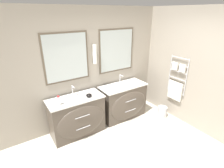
{
  "coord_description": "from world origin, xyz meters",
  "views": [
    {
      "loc": [
        -1.74,
        -1.41,
        2.48
      ],
      "look_at": [
        0.08,
        1.36,
        1.1
      ],
      "focal_mm": 28.0,
      "sensor_mm": 36.0,
      "label": 1
    }
  ],
  "objects_px": {
    "amenity_bowl": "(89,95)",
    "waste_bin": "(162,112)",
    "vanity_right": "(124,101)",
    "toiletry_bottle": "(59,101)",
    "vanity_left": "(78,116)"
  },
  "relations": [
    {
      "from": "toiletry_bottle",
      "to": "amenity_bowl",
      "type": "height_order",
      "value": "toiletry_bottle"
    },
    {
      "from": "vanity_left",
      "to": "amenity_bowl",
      "type": "xyz_separation_m",
      "value": [
        0.26,
        -0.06,
        0.45
      ]
    },
    {
      "from": "vanity_right",
      "to": "amenity_bowl",
      "type": "height_order",
      "value": "amenity_bowl"
    },
    {
      "from": "amenity_bowl",
      "to": "waste_bin",
      "type": "xyz_separation_m",
      "value": [
        1.77,
        -0.48,
        -0.74
      ]
    },
    {
      "from": "toiletry_bottle",
      "to": "amenity_bowl",
      "type": "xyz_separation_m",
      "value": [
        0.62,
        -0.01,
        -0.05
      ]
    },
    {
      "from": "vanity_right",
      "to": "toiletry_bottle",
      "type": "bearing_deg",
      "value": -178.13
    },
    {
      "from": "vanity_left",
      "to": "toiletry_bottle",
      "type": "bearing_deg",
      "value": -171.85
    },
    {
      "from": "toiletry_bottle",
      "to": "waste_bin",
      "type": "distance_m",
      "value": 2.56
    },
    {
      "from": "waste_bin",
      "to": "vanity_right",
      "type": "bearing_deg",
      "value": 146.01
    },
    {
      "from": "vanity_left",
      "to": "toiletry_bottle",
      "type": "relative_size",
      "value": 6.17
    },
    {
      "from": "vanity_left",
      "to": "waste_bin",
      "type": "bearing_deg",
      "value": -15.12
    },
    {
      "from": "toiletry_bottle",
      "to": "waste_bin",
      "type": "relative_size",
      "value": 0.67
    },
    {
      "from": "vanity_left",
      "to": "toiletry_bottle",
      "type": "distance_m",
      "value": 0.62
    },
    {
      "from": "vanity_left",
      "to": "vanity_right",
      "type": "distance_m",
      "value": 1.21
    },
    {
      "from": "vanity_left",
      "to": "waste_bin",
      "type": "height_order",
      "value": "vanity_left"
    }
  ]
}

